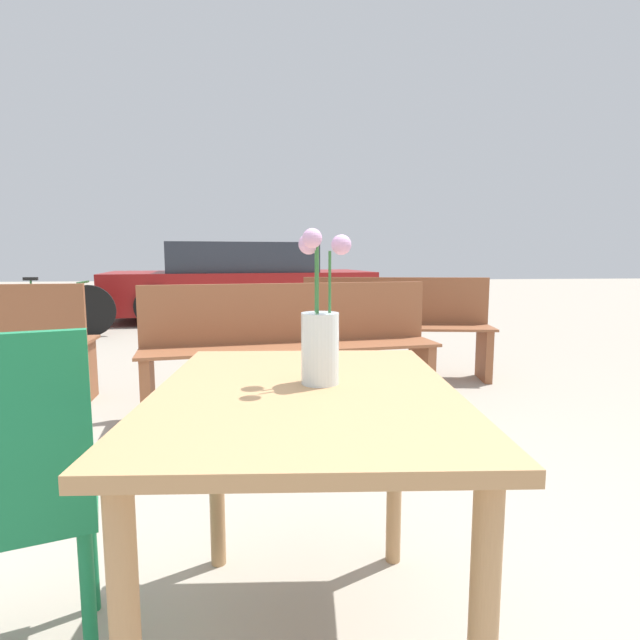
{
  "coord_description": "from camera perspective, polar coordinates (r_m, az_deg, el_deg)",
  "views": [
    {
      "loc": [
        -0.09,
        -1.16,
        1.03
      ],
      "look_at": [
        0.04,
        0.04,
        0.88
      ],
      "focal_mm": 28.0,
      "sensor_mm": 36.0,
      "label": 1
    }
  ],
  "objects": [
    {
      "name": "bench_far",
      "position": [
        4.29,
        8.66,
        -0.41
      ],
      "size": [
        1.62,
        0.6,
        0.85
      ],
      "color": "brown",
      "rests_on": "ground_plane"
    },
    {
      "name": "flower_vase",
      "position": [
        1.23,
        0.01,
        -1.99
      ],
      "size": [
        0.13,
        0.12,
        0.38
      ],
      "color": "silver",
      "rests_on": "table_front"
    },
    {
      "name": "bicycle",
      "position": [
        7.17,
        -28.64,
        0.97
      ],
      "size": [
        1.63,
        0.44,
        0.77
      ],
      "color": "black",
      "rests_on": "ground_plane"
    },
    {
      "name": "bench_near",
      "position": [
        3.34,
        -3.31,
        -2.28
      ],
      "size": [
        1.98,
        0.62,
        0.85
      ],
      "color": "brown",
      "rests_on": "ground_plane"
    },
    {
      "name": "table_front",
      "position": [
        1.24,
        -1.65,
        -12.52
      ],
      "size": [
        0.78,
        1.0,
        0.72
      ],
      "color": "tan",
      "rests_on": "ground_plane"
    },
    {
      "name": "parked_car",
      "position": [
        8.51,
        -9.0,
        4.32
      ],
      "size": [
        4.45,
        2.33,
        1.24
      ],
      "color": "maroon",
      "rests_on": "ground_plane"
    }
  ]
}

